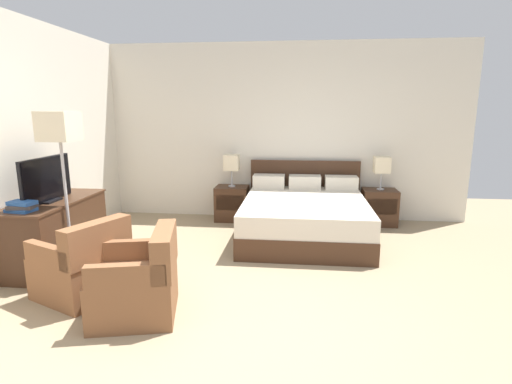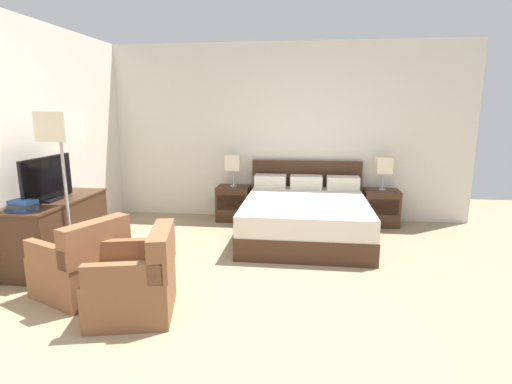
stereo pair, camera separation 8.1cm
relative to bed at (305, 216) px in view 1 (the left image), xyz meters
The scene contains 16 objects.
ground_plane 2.67m from the bed, 103.20° to the right, with size 10.73×10.73×0.00m, color #998466.
wall_back 1.61m from the bed, 120.64° to the left, with size 6.27×0.06×2.77m, color silver.
wall_left 3.53m from the bed, 160.94° to the right, with size 0.06×5.38×2.77m, color silver.
bed is the anchor object (origin of this frame).
nightstand_left 1.36m from the bed, 147.66° to the left, with size 0.51×0.41×0.55m.
nightstand_right 1.36m from the bed, 32.34° to the left, with size 0.51×0.41×0.55m.
table_lamp_left 1.50m from the bed, 147.61° to the left, with size 0.23×0.23×0.51m.
table_lamp_right 1.50m from the bed, 32.39° to the left, with size 0.23×0.23×0.51m.
dresser 3.13m from the bed, 154.95° to the right, with size 0.57×1.35×0.75m.
tv 3.23m from the bed, 153.75° to the right, with size 0.18×0.84×0.49m.
book_red_cover 3.41m from the bed, 147.12° to the right, with size 0.25×0.18×0.03m, color #234C8E.
book_blue_cover 3.40m from the bed, 146.94° to the right, with size 0.24×0.17×0.04m, color #383333.
book_small_top 3.41m from the bed, 146.93° to the right, with size 0.25×0.15×0.04m, color #234C8E.
armchair_by_window 2.93m from the bed, 135.83° to the right, with size 0.91×0.90×0.76m.
armchair_companion 2.74m from the bed, 121.50° to the right, with size 0.83×0.82×0.76m.
floor_lamp 3.19m from the bed, 148.08° to the right, with size 0.33×0.33×1.73m.
Camera 1 is at (0.52, -2.82, 1.76)m, focal length 28.00 mm.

